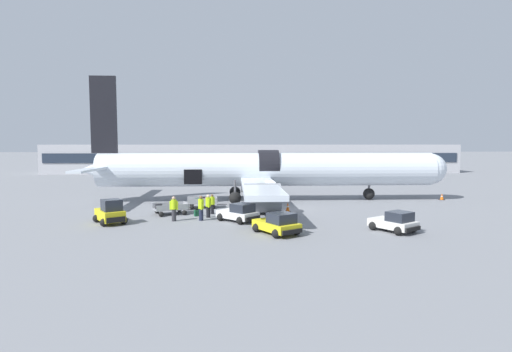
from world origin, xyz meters
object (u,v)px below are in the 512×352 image
airplane (263,171)px  baggage_tug_spare (395,222)px  baggage_tug_mid (278,224)px  baggage_cart_loading (171,209)px  baggage_cart_queued (203,202)px  baggage_tug_lead (110,213)px  baggage_tug_rear (239,213)px  ground_crew_supervisor (212,204)px  ground_crew_driver (208,205)px  suitcase_on_tarmac_upright (197,213)px  ground_crew_loader_a (201,207)px  ground_crew_loader_b (174,208)px

airplane → baggage_tug_spare: 16.61m
baggage_tug_mid → airplane: bearing=89.5°
baggage_cart_loading → baggage_cart_queued: 3.85m
baggage_tug_lead → baggage_tug_rear: bearing=1.9°
baggage_cart_queued → ground_crew_supervisor: size_ratio=2.24×
baggage_cart_loading → ground_crew_driver: bearing=-27.2°
baggage_cart_queued → suitcase_on_tarmac_upright: baggage_cart_queued is taller
baggage_tug_lead → baggage_tug_rear: baggage_tug_lead is taller
airplane → ground_crew_loader_a: size_ratio=19.80×
baggage_cart_loading → ground_crew_driver: ground_crew_driver is taller
baggage_tug_lead → suitcase_on_tarmac_upright: size_ratio=5.22×
baggage_tug_lead → baggage_tug_mid: size_ratio=0.88×
baggage_tug_lead → baggage_cart_loading: 5.12m
airplane → baggage_tug_lead: bearing=-136.5°
baggage_tug_spare → ground_crew_supervisor: size_ratio=2.06×
baggage_tug_rear → baggage_cart_loading: (-5.41, 3.25, -0.16)m
baggage_tug_spare → ground_crew_supervisor: bearing=149.3°
baggage_tug_spare → ground_crew_loader_b: (-14.72, 4.30, 0.36)m
airplane → baggage_tug_spare: size_ratio=11.09×
baggage_tug_rear → ground_crew_driver: size_ratio=1.83×
baggage_cart_loading → ground_crew_loader_b: ground_crew_loader_b is taller
baggage_tug_lead → baggage_cart_loading: bearing=43.9°
baggage_tug_lead → baggage_tug_rear: (9.10, 0.30, -0.14)m
baggage_cart_queued → airplane: bearing=37.8°
baggage_cart_loading → baggage_cart_queued: size_ratio=1.00×
baggage_cart_queued → ground_crew_driver: size_ratio=2.02×
baggage_tug_lead → baggage_tug_mid: baggage_tug_lead is taller
airplane → baggage_tug_mid: bearing=-90.5°
airplane → suitcase_on_tarmac_upright: airplane is taller
baggage_tug_lead → baggage_tug_rear: 9.10m
baggage_tug_lead → airplane: bearing=43.5°
airplane → ground_crew_supervisor: bearing=-121.7°
baggage_tug_rear → ground_crew_supervisor: ground_crew_supervisor is taller
baggage_tug_spare → baggage_cart_loading: size_ratio=0.92×
baggage_cart_loading → airplane: bearing=43.3°
baggage_cart_loading → ground_crew_loader_a: size_ratio=1.95×
airplane → baggage_cart_loading: bearing=-136.7°
baggage_tug_spare → ground_crew_supervisor: (-12.09, 7.18, 0.25)m
baggage_tug_lead → ground_crew_loader_b: ground_crew_loader_b is taller
baggage_tug_spare → baggage_cart_queued: 16.65m
baggage_cart_loading → ground_crew_supervisor: 3.32m
baggage_cart_queued → ground_crew_loader_a: size_ratio=1.94×
airplane → ground_crew_supervisor: 9.03m
baggage_tug_spare → ground_crew_loader_b: size_ratio=1.81×
airplane → baggage_cart_loading: airplane is taller
baggage_cart_queued → ground_crew_driver: ground_crew_driver is taller
baggage_cart_loading → baggage_tug_mid: bearing=-43.7°
ground_crew_driver → suitcase_on_tarmac_upright: (-0.91, 0.65, -0.69)m
airplane → ground_crew_driver: bearing=-118.1°
baggage_tug_mid → ground_crew_loader_b: (-7.12, 4.57, 0.34)m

